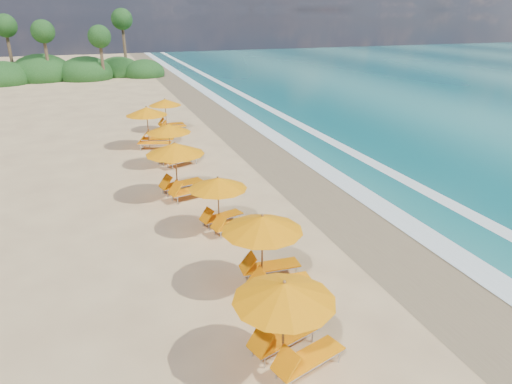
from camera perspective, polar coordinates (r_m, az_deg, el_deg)
The scene contains 11 objects.
ground at distance 18.54m, azimuth 0.00°, elevation -3.45°, with size 160.00×160.00×0.00m, color #D6B97E.
wet_sand at distance 20.11m, azimuth 10.81°, elevation -1.76°, with size 4.00×160.00×0.01m, color #8A7852.
surf_foam at distance 21.52m, azimuth 17.06°, elevation -0.70°, with size 4.00×160.00×0.01m.
station_2 at distance 10.90m, azimuth 4.20°, elevation -15.21°, with size 3.02×2.94×2.39m.
station_3 at distance 13.68m, azimuth 1.52°, elevation -6.73°, with size 2.70×2.51×2.44m.
station_4 at distance 17.27m, azimuth -4.21°, elevation -0.96°, with size 2.78×2.71×2.22m.
station_5 at distance 20.60m, azimuth -9.38°, elevation 3.25°, with size 3.25×3.15×2.61m.
station_6 at distance 25.04m, azimuth -10.32°, elevation 6.18°, with size 3.10×3.07×2.37m.
station_7 at distance 28.80m, azimuth -12.91°, elevation 8.20°, with size 3.24×3.17×2.54m.
station_8 at distance 32.78m, azimuth -10.84°, elevation 9.68°, with size 2.47×2.28×2.27m.
treeline at distance 61.87m, azimuth -24.10°, elevation 13.49°, with size 25.80×8.80×9.74m.
Camera 1 is at (-5.61, -15.82, 7.87)m, focal length 32.23 mm.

